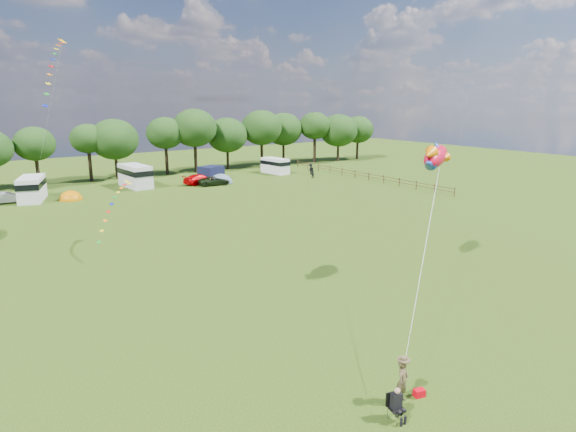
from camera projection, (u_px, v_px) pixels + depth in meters
ground_plane at (368, 312)px, 27.30m from camera, size 180.00×180.00×0.00m
tree_line at (139, 136)px, 72.60m from camera, size 102.98×10.98×10.27m
fence at (362, 174)px, 72.41m from camera, size 0.12×33.12×1.20m
car_b at (7, 198)px, 55.57m from camera, size 3.76×1.56×1.31m
car_c at (200, 179)px, 67.99m from camera, size 4.97×2.63×1.42m
car_d at (214, 181)px, 67.21m from camera, size 4.72×2.63×1.22m
campervan_b at (32, 188)px, 56.88m from camera, size 3.99×6.26×2.85m
campervan_c at (135, 175)px, 65.64m from camera, size 3.11×6.38×3.04m
campervan_d at (275, 165)px, 77.82m from camera, size 2.70×5.25×2.47m
tent_orange at (71, 200)px, 57.68m from camera, size 2.73×2.99×2.14m
tent_greyblue at (221, 182)px, 69.46m from camera, size 3.38×3.71×2.52m
awning_navy at (211, 173)px, 71.95m from camera, size 3.96×3.63×2.01m
kite_flyer at (403, 381)px, 18.97m from camera, size 0.78×0.66×1.83m
camp_chair at (396, 400)px, 17.95m from camera, size 0.65×0.66×1.34m
kite_bag at (419, 393)px, 19.49m from camera, size 0.50×0.39×0.31m
fish_kite at (434, 157)px, 31.65m from camera, size 3.87×2.46×2.04m
streamer_kite_a at (55, 61)px, 40.50m from camera, size 3.35×5.62×5.77m
streamer_kite_b at (116, 201)px, 37.73m from camera, size 4.21×4.64×3.77m
walker_a at (312, 173)px, 73.15m from camera, size 0.90×0.67×1.65m
walker_b at (311, 169)px, 76.78m from camera, size 1.25×0.89×1.76m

